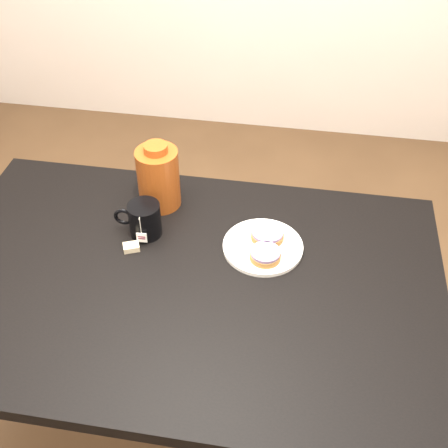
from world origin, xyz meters
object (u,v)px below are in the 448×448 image
object	(u,v)px
teabag_pouch	(131,247)
bagel_package	(158,177)
bagel_front	(265,255)
mug	(144,219)
plate	(263,246)
table	(185,298)
bagel_back	(267,234)

from	to	relation	value
teabag_pouch	bagel_package	world-z (taller)	bagel_package
bagel_front	teabag_pouch	distance (m)	0.38
mug	plate	bearing A→B (deg)	-4.60
plate	bagel_package	size ratio (longest dim) A/B	1.06
table	bagel_package	xyz separation A→B (m)	(-0.14, 0.30, 0.18)
mug	teabag_pouch	bearing A→B (deg)	-109.13
table	bagel_front	world-z (taller)	bagel_front
plate	teabag_pouch	size ratio (longest dim) A/B	5.08
bagel_back	teabag_pouch	size ratio (longest dim) A/B	2.93
bagel_back	mug	bearing A→B (deg)	-176.22
table	bagel_back	bearing A→B (deg)	41.23
plate	bagel_front	size ratio (longest dim) A/B	1.91
plate	bagel_front	bearing A→B (deg)	-77.23
teabag_pouch	table	bearing A→B (deg)	-26.09
teabag_pouch	mug	bearing A→B (deg)	74.13
table	plate	xyz separation A→B (m)	(0.20, 0.15, 0.09)
table	plate	bearing A→B (deg)	37.03
teabag_pouch	bagel_back	bearing A→B (deg)	14.56
teabag_pouch	plate	bearing A→B (deg)	10.18
bagel_back	mug	world-z (taller)	mug
bagel_package	table	bearing A→B (deg)	-65.08
bagel_front	bagel_package	size ratio (longest dim) A/B	0.56
bagel_front	bagel_back	bearing A→B (deg)	92.01
teabag_pouch	bagel_package	xyz separation A→B (m)	(0.03, 0.22, 0.09)
table	teabag_pouch	xyz separation A→B (m)	(-0.17, 0.08, 0.09)
table	teabag_pouch	bearing A→B (deg)	153.91
table	mug	size ratio (longest dim) A/B	9.93
bagel_front	teabag_pouch	world-z (taller)	bagel_front
bagel_back	teabag_pouch	distance (m)	0.39
bagel_back	bagel_front	size ratio (longest dim) A/B	1.10
plate	bagel_package	bearing A→B (deg)	155.99
mug	teabag_pouch	world-z (taller)	mug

